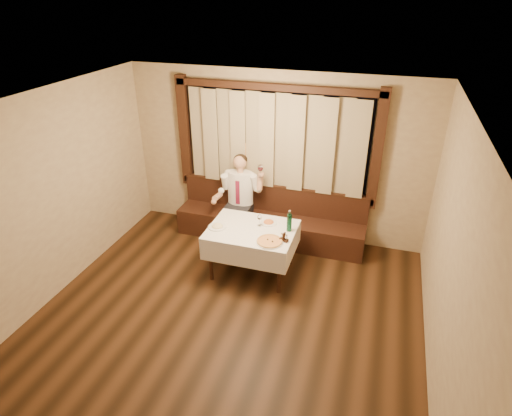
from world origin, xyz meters
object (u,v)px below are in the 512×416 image
(pasta_red, at_px, (269,221))
(cruet_caddy, at_px, (284,238))
(banquette, at_px, (270,222))
(green_bottle, at_px, (289,222))
(seated_man, at_px, (239,192))
(pizza, at_px, (270,241))
(pasta_cream, at_px, (217,225))
(dining_table, at_px, (252,235))

(pasta_red, height_order, cruet_caddy, cruet_caddy)
(banquette, xyz_separation_m, pasta_red, (0.19, -0.79, 0.48))
(green_bottle, xyz_separation_m, seated_man, (-1.05, 0.82, -0.05))
(pizza, xyz_separation_m, seated_man, (-0.87, 1.21, 0.08))
(pizza, relative_size, cruet_caddy, 2.81)
(pasta_red, bearing_deg, green_bottle, -20.04)
(seated_man, bearing_deg, banquette, 9.87)
(pasta_cream, bearing_deg, banquette, 66.14)
(banquette, height_order, pasta_red, banquette)
(pasta_cream, height_order, seated_man, seated_man)
(dining_table, bearing_deg, pasta_cream, -167.64)
(pizza, bearing_deg, seated_man, 125.60)
(cruet_caddy, bearing_deg, pasta_red, 148.12)
(dining_table, xyz_separation_m, pasta_cream, (-0.50, -0.11, 0.14))
(pasta_red, height_order, pasta_cream, pasta_cream)
(pasta_cream, distance_m, cruet_caddy, 1.03)
(dining_table, height_order, seated_man, seated_man)
(seated_man, bearing_deg, pasta_cream, -88.89)
(banquette, height_order, dining_table, banquette)
(pasta_cream, bearing_deg, green_bottle, 12.04)
(banquette, relative_size, seated_man, 2.17)
(pasta_red, distance_m, seated_man, 1.00)
(pasta_cream, xyz_separation_m, green_bottle, (1.03, 0.22, 0.10))
(green_bottle, relative_size, cruet_caddy, 2.46)
(pizza, height_order, seated_man, seated_man)
(pasta_cream, height_order, green_bottle, green_bottle)
(dining_table, xyz_separation_m, green_bottle, (0.53, 0.11, 0.25))
(pasta_red, height_order, green_bottle, green_bottle)
(dining_table, relative_size, pasta_cream, 4.74)
(pasta_red, bearing_deg, seated_man, 135.46)
(pizza, xyz_separation_m, green_bottle, (0.18, 0.39, 0.12))
(banquette, bearing_deg, pasta_red, -76.63)
(banquette, distance_m, pasta_cream, 1.33)
(banquette, height_order, cruet_caddy, banquette)
(dining_table, distance_m, pizza, 0.46)
(banquette, bearing_deg, green_bottle, -59.87)
(pasta_cream, relative_size, cruet_caddy, 1.99)
(seated_man, bearing_deg, pizza, -54.40)
(pizza, height_order, cruet_caddy, cruet_caddy)
(pasta_red, bearing_deg, cruet_caddy, -51.16)
(pasta_cream, height_order, cruet_caddy, cruet_caddy)
(pizza, relative_size, pasta_red, 1.52)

